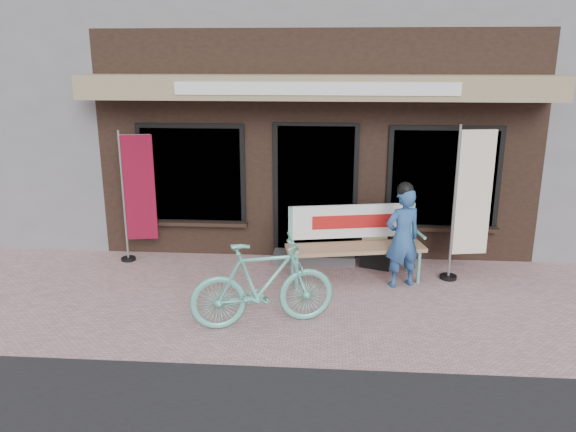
# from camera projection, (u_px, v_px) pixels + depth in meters

# --- Properties ---
(ground) EXTENTS (70.00, 70.00, 0.00)m
(ground) POSITION_uv_depth(u_px,v_px,m) (310.00, 308.00, 7.36)
(ground) COLOR #BE9193
(ground) RESTS_ON ground
(storefront) EXTENTS (7.00, 6.77, 6.00)m
(storefront) POSITION_uv_depth(u_px,v_px,m) (321.00, 67.00, 11.32)
(storefront) COLOR black
(storefront) RESTS_ON ground
(bench) EXTENTS (2.07, 0.90, 1.09)m
(bench) POSITION_uv_depth(u_px,v_px,m) (354.00, 237.00, 8.21)
(bench) COLOR #62C0AB
(bench) RESTS_ON ground
(person) EXTENTS (0.61, 0.51, 1.53)m
(person) POSITION_uv_depth(u_px,v_px,m) (403.00, 236.00, 7.89)
(person) COLOR #29528D
(person) RESTS_ON ground
(bicycle) EXTENTS (1.84, 1.00, 1.06)m
(bicycle) POSITION_uv_depth(u_px,v_px,m) (263.00, 284.00, 6.76)
(bicycle) COLOR #62C0AB
(bicycle) RESTS_ON ground
(nobori_red) EXTENTS (0.63, 0.27, 2.11)m
(nobori_red) POSITION_uv_depth(u_px,v_px,m) (137.00, 195.00, 8.83)
(nobori_red) COLOR gray
(nobori_red) RESTS_ON ground
(nobori_cream) EXTENTS (0.68, 0.29, 2.28)m
(nobori_cream) POSITION_uv_depth(u_px,v_px,m) (470.00, 202.00, 8.04)
(nobori_cream) COLOR gray
(nobori_cream) RESTS_ON ground
(menu_stand) EXTENTS (0.47, 0.25, 0.94)m
(menu_stand) POSITION_uv_depth(u_px,v_px,m) (376.00, 239.00, 8.60)
(menu_stand) COLOR black
(menu_stand) RESTS_ON ground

